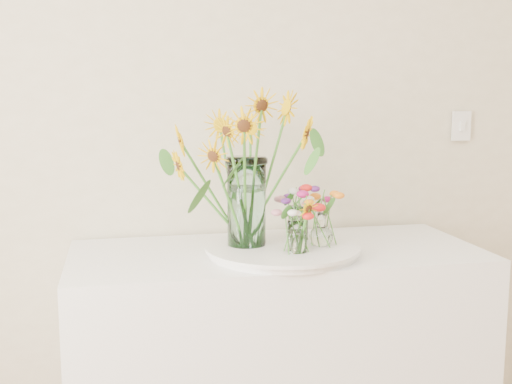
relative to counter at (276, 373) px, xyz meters
The scene contains 10 objects.
counter is the anchor object (origin of this frame).
tray 0.47m from the counter, 88.65° to the right, with size 0.49×0.49×0.03m, color white.
mason_jar 0.64m from the counter, 166.71° to the right, with size 0.13×0.13×0.30m, color #A3D2C5.
sunflower_bouquet 0.75m from the counter, 166.71° to the right, with size 0.78×0.78×0.53m, color #E9B404, non-canonical shape.
small_vase_a 0.55m from the counter, 80.65° to the right, with size 0.06×0.06×0.11m, color white.
wildflower_posy_a 0.60m from the counter, 80.65° to the right, with size 0.19×0.19×0.20m, color orange, non-canonical shape.
small_vase_b 0.55m from the counter, 31.99° to the right, with size 0.08×0.08×0.11m, color white, non-canonical shape.
wildflower_posy_b 0.60m from the counter, 31.99° to the right, with size 0.20×0.20×0.20m, color orange, non-canonical shape.
small_vase_c 0.54m from the counter, 10.53° to the left, with size 0.07×0.07×0.12m, color white.
wildflower_posy_c 0.59m from the counter, 10.53° to the left, with size 0.18×0.18×0.21m, color orange, non-canonical shape.
Camera 1 is at (-0.62, -0.15, 1.43)m, focal length 45.00 mm.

